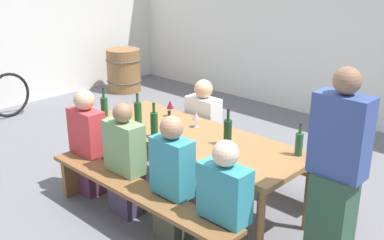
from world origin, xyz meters
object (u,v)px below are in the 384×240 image
Objects in this scene: bench_near at (136,196)px; wine_bottle_1 at (299,144)px; wine_bottle_3 at (138,113)px; wine_barrel at (124,70)px; standing_host at (335,187)px; wine_bottle_2 at (104,106)px; wine_glass_0 at (170,105)px; wine_glass_1 at (196,117)px; seated_guest_near_2 at (172,183)px; seated_guest_far_0 at (203,130)px; seated_guest_near_1 at (125,163)px; seated_guest_near_0 at (88,145)px; bench_far at (237,150)px; tasting_table at (192,141)px; wine_bottle_0 at (228,132)px; seated_guest_near_3 at (224,210)px; wine_bottle_5 at (154,124)px; wine_bottle_4 at (170,132)px.

wine_bottle_1 reaches higher than bench_near.
wine_bottle_3 reaches higher than wine_barrel.
standing_host is (0.58, -0.47, -0.03)m from wine_bottle_1.
wine_bottle_2 is 0.72m from wine_glass_0.
wine_glass_1 is at bearing -11.96° from standing_host.
seated_guest_near_2 reaches higher than wine_barrel.
seated_guest_near_1 is at bearing 2.50° from seated_guest_far_0.
wine_bottle_3 is 4.00m from wine_barrel.
standing_host is (2.67, 0.07, -0.03)m from wine_bottle_2.
bench_far is at bearing -35.96° from seated_guest_near_0.
tasting_table is at bearing 33.27° from seated_guest_far_0.
wine_bottle_2 is at bearing 76.87° from seated_guest_near_2.
seated_guest_near_0 is (-0.84, -0.76, -0.32)m from wine_glass_1.
tasting_table reaches higher than bench_far.
wine_bottle_3 is (-0.59, -0.91, 0.52)m from bench_far.
standing_host is (1.98, -0.76, 0.30)m from seated_guest_far_0.
wine_bottle_0 reaches higher than bench_far.
bench_far is 14.51× the size of wine_glass_1.
standing_host reaches higher than seated_guest_near_3.
tasting_table is at bearing -57.72° from wine_glass_1.
seated_guest_near_0 reaches higher than wine_barrel.
wine_bottle_1 is at bearing 2.15° from wine_glass_0.
wine_glass_1 is 0.14× the size of seated_guest_near_3.
seated_guest_near_1 is (-0.22, -0.76, -0.33)m from wine_glass_1.
wine_bottle_5 reaches higher than tasting_table.
wine_bottle_0 reaches higher than wine_bottle_1.
seated_guest_near_3 is (0.48, -0.62, -0.36)m from wine_bottle_0.
seated_guest_near_0 is at bearing 90.00° from seated_guest_near_3.
wine_bottle_4 is at bearing -73.67° from wine_glass_1.
wine_glass_0 is 0.16× the size of seated_guest_far_0.
seated_guest_near_0 reaches higher than seated_guest_near_3.
seated_guest_near_3 is at bearing -90.00° from seated_guest_near_1.
wine_bottle_4 is 0.25m from wine_bottle_5.
bench_near is at bearing -98.97° from seated_guest_near_0.
seated_guest_near_2 reaches higher than tasting_table.
bench_near is 1.46m from bench_far.
wine_glass_0 is at bearing -26.62° from seated_guest_near_0.
seated_guest_near_2 is at bearing -13.13° from wine_bottle_2.
wine_bottle_0 is at bearing -8.88° from seated_guest_near_2.
wine_bottle_5 is 0.31× the size of seated_guest_near_3.
wine_bottle_3 reaches higher than bench_far.
wine_bottle_0 is at bearing 38.17° from seated_guest_near_3.
bench_far is at bearing -20.40° from wine_barrel.
tasting_table is 0.67m from seated_guest_near_2.
wine_bottle_0 is 1.01× the size of wine_bottle_5.
wine_bottle_0 is 0.31× the size of seated_guest_far_0.
seated_guest_near_0 is 1.29m from seated_guest_far_0.
wine_bottle_5 reaches higher than bench_far.
wine_bottle_2 reaches higher than tasting_table.
seated_guest_near_2 reaches higher than wine_bottle_1.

